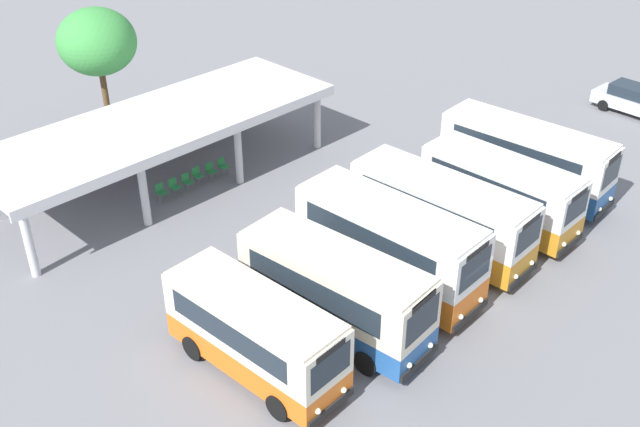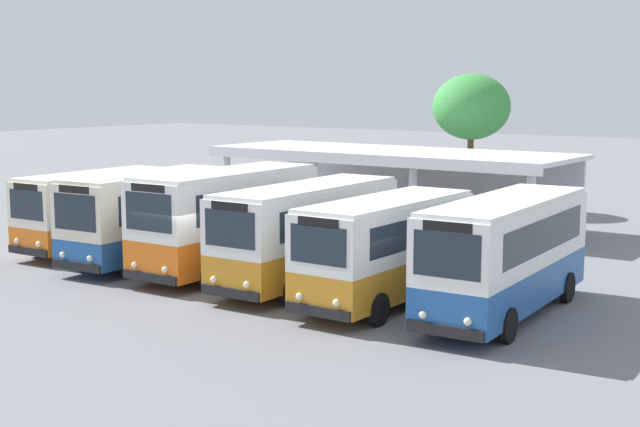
% 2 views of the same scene
% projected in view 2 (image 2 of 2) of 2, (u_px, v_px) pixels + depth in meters
% --- Properties ---
extents(ground_plane, '(180.00, 180.00, 0.00)m').
position_uv_depth(ground_plane, '(189.00, 289.00, 27.50)').
color(ground_plane, slate).
extents(city_bus_nearest_orange, '(2.47, 6.72, 3.05)m').
position_uv_depth(city_bus_nearest_orange, '(97.00, 208.00, 33.57)').
color(city_bus_nearest_orange, black).
rests_on(city_bus_nearest_orange, ground).
extents(city_bus_second_in_row, '(2.84, 7.36, 3.26)m').
position_uv_depth(city_bus_second_in_row, '(150.00, 214.00, 31.30)').
color(city_bus_second_in_row, black).
rests_on(city_bus_second_in_row, ground).
extents(city_bus_middle_cream, '(2.65, 7.64, 3.51)m').
position_uv_depth(city_bus_middle_cream, '(227.00, 217.00, 29.67)').
color(city_bus_middle_cream, black).
rests_on(city_bus_middle_cream, ground).
extents(city_bus_fourth_amber, '(2.53, 7.93, 3.23)m').
position_uv_depth(city_bus_fourth_amber, '(307.00, 230.00, 27.80)').
color(city_bus_fourth_amber, black).
rests_on(city_bus_fourth_amber, ground).
extents(city_bus_fifth_blue, '(2.32, 7.03, 3.10)m').
position_uv_depth(city_bus_fifth_blue, '(387.00, 246.00, 25.36)').
color(city_bus_fifth_blue, black).
rests_on(city_bus_fifth_blue, ground).
extents(city_bus_far_end_green, '(2.58, 8.12, 3.27)m').
position_uv_depth(city_bus_far_end_green, '(506.00, 252.00, 24.06)').
color(city_bus_far_end_green, black).
rests_on(city_bus_far_end_green, ground).
extents(terminal_canopy, '(17.09, 5.88, 3.40)m').
position_uv_depth(terminal_canopy, '(397.00, 165.00, 41.03)').
color(terminal_canopy, silver).
rests_on(terminal_canopy, ground).
extents(waiting_chair_end_by_column, '(0.45, 0.45, 0.86)m').
position_uv_depth(waiting_chair_end_by_column, '(357.00, 213.00, 40.47)').
color(waiting_chair_end_by_column, slate).
rests_on(waiting_chair_end_by_column, ground).
extents(waiting_chair_second_from_end, '(0.45, 0.45, 0.86)m').
position_uv_depth(waiting_chair_second_from_end, '(369.00, 214.00, 40.03)').
color(waiting_chair_second_from_end, slate).
rests_on(waiting_chair_second_from_end, ground).
extents(waiting_chair_middle_seat, '(0.45, 0.45, 0.86)m').
position_uv_depth(waiting_chair_middle_seat, '(382.00, 215.00, 39.59)').
color(waiting_chair_middle_seat, slate).
rests_on(waiting_chair_middle_seat, ground).
extents(waiting_chair_fourth_seat, '(0.45, 0.45, 0.86)m').
position_uv_depth(waiting_chair_fourth_seat, '(398.00, 216.00, 39.29)').
color(waiting_chair_fourth_seat, slate).
rests_on(waiting_chair_fourth_seat, ground).
extents(waiting_chair_fifth_seat, '(0.45, 0.45, 0.86)m').
position_uv_depth(waiting_chair_fifth_seat, '(410.00, 218.00, 38.79)').
color(waiting_chair_fifth_seat, slate).
rests_on(waiting_chair_fifth_seat, ground).
extents(waiting_chair_far_end_seat, '(0.45, 0.45, 0.86)m').
position_uv_depth(waiting_chair_far_end_seat, '(424.00, 220.00, 38.35)').
color(waiting_chair_far_end_seat, slate).
rests_on(waiting_chair_far_end_seat, ground).
extents(roadside_tree_behind_canopy, '(3.94, 3.94, 6.95)m').
position_uv_depth(roadside_tree_behind_canopy, '(471.00, 107.00, 44.56)').
color(roadside_tree_behind_canopy, brown).
rests_on(roadside_tree_behind_canopy, ground).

